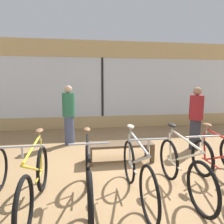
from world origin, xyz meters
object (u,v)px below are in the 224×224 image
object	(u,v)px
bicycle_center	(137,172)
display_bench	(120,146)
bicycle_right	(222,168)
bicycle_center_left	(89,178)
customer_near_rack	(69,114)
bicycle_center_right	(182,169)
customer_by_window	(196,116)
bicycle_left	(35,181)

from	to	relation	value
bicycle_center	display_bench	xyz separation A→B (m)	(0.03, 1.43, -0.07)
bicycle_center	bicycle_right	bearing A→B (deg)	0.32
bicycle_center_left	bicycle_center	world-z (taller)	bicycle_center
bicycle_right	customer_near_rack	world-z (taller)	customer_near_rack
bicycle_right	bicycle_center_left	bearing A→B (deg)	-179.38
bicycle_right	display_bench	xyz separation A→B (m)	(-1.34, 1.42, -0.04)
bicycle_center_right	customer_by_window	world-z (taller)	customer_by_window
customer_by_window	bicycle_center_right	bearing A→B (deg)	-125.20
bicycle_center	bicycle_center_right	bearing A→B (deg)	2.01
bicycle_center	bicycle_center_left	bearing A→B (deg)	-178.81
customer_near_rack	customer_by_window	size ratio (longest dim) A/B	1.03
bicycle_center_right	customer_near_rack	size ratio (longest dim) A/B	1.05
bicycle_center	bicycle_center_right	world-z (taller)	bicycle_center
bicycle_left	display_bench	xyz separation A→B (m)	(1.45, 1.46, -0.05)
bicycle_center_left	bicycle_right	bearing A→B (deg)	0.62
bicycle_center_right	display_bench	bearing A→B (deg)	116.26
bicycle_left	display_bench	distance (m)	2.05
bicycle_center_right	bicycle_right	world-z (taller)	bicycle_center_right
bicycle_center	customer_near_rack	distance (m)	3.08
bicycle_left	display_bench	world-z (taller)	bicycle_left
display_bench	customer_by_window	bearing A→B (deg)	14.28
bicycle_center	bicycle_right	xyz separation A→B (m)	(1.38, 0.01, -0.03)
customer_near_rack	bicycle_right	bearing A→B (deg)	-48.38
bicycle_right	bicycle_center_right	bearing A→B (deg)	178.46
display_bench	customer_by_window	size ratio (longest dim) A/B	0.88
bicycle_left	customer_by_window	world-z (taller)	customer_by_window
bicycle_center	customer_by_window	distance (m)	2.88
bicycle_center_left	bicycle_right	xyz separation A→B (m)	(2.08, 0.02, -0.00)
customer_by_window	display_bench	bearing A→B (deg)	-165.72
display_bench	customer_near_rack	size ratio (longest dim) A/B	0.86
bicycle_right	customer_near_rack	xyz separation A→B (m)	(-2.51, 2.82, 0.48)
bicycle_center_right	display_bench	distance (m)	1.56
bicycle_center_left	bicycle_center	xyz separation A→B (m)	(0.70, 0.01, 0.03)
bicycle_left	customer_by_window	size ratio (longest dim) A/B	1.09
bicycle_center	bicycle_left	bearing A→B (deg)	-178.65
customer_near_rack	bicycle_center	bearing A→B (deg)	-68.21
bicycle_center_left	customer_by_window	world-z (taller)	customer_by_window
customer_near_rack	customer_by_window	distance (m)	3.33
bicycle_center	bicycle_right	distance (m)	1.38
bicycle_left	bicycle_center_right	bearing A→B (deg)	1.57
bicycle_center_left	display_bench	distance (m)	1.62
bicycle_center_right	bicycle_center_left	bearing A→B (deg)	-178.39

